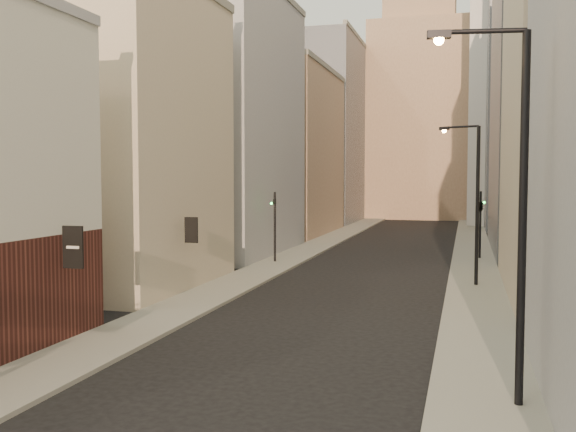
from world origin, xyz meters
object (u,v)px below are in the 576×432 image
at_px(streetlamp_mid, 473,195).
at_px(traffic_light_right, 481,208).
at_px(traffic_light_left, 275,213).
at_px(streetlamp_near, 513,195).
at_px(white_tower, 503,74).
at_px(clock_tower, 419,98).

xyz_separation_m(streetlamp_mid, traffic_light_right, (0.63, 12.04, -1.24)).
bearing_deg(traffic_light_left, streetlamp_mid, 178.28).
relative_size(streetlamp_near, streetlamp_mid, 1.11).
distance_m(streetlamp_near, streetlamp_mid, 19.10).
bearing_deg(white_tower, traffic_light_right, -95.00).
bearing_deg(traffic_light_right, streetlamp_mid, 83.92).
bearing_deg(traffic_light_left, clock_tower, -72.64).
bearing_deg(traffic_light_left, traffic_light_right, -133.67).
xyz_separation_m(streetlamp_near, traffic_light_right, (-0.14, 31.11, -1.78)).
bearing_deg(clock_tower, traffic_light_right, -80.81).
xyz_separation_m(streetlamp_near, streetlamp_mid, (-0.78, 19.07, -0.54)).
height_order(streetlamp_mid, traffic_light_right, streetlamp_mid).
bearing_deg(streetlamp_near, traffic_light_left, 110.29).
relative_size(clock_tower, streetlamp_mid, 5.07).
distance_m(clock_tower, streetlamp_near, 81.45).
relative_size(clock_tower, streetlamp_near, 4.58).
bearing_deg(traffic_light_right, clock_tower, -83.88).
bearing_deg(streetlamp_mid, clock_tower, 116.76).
relative_size(white_tower, traffic_light_right, 8.30).
distance_m(clock_tower, streetlamp_mid, 62.78).
bearing_deg(clock_tower, streetlamp_near, -84.24).
bearing_deg(traffic_light_right, traffic_light_left, 19.78).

